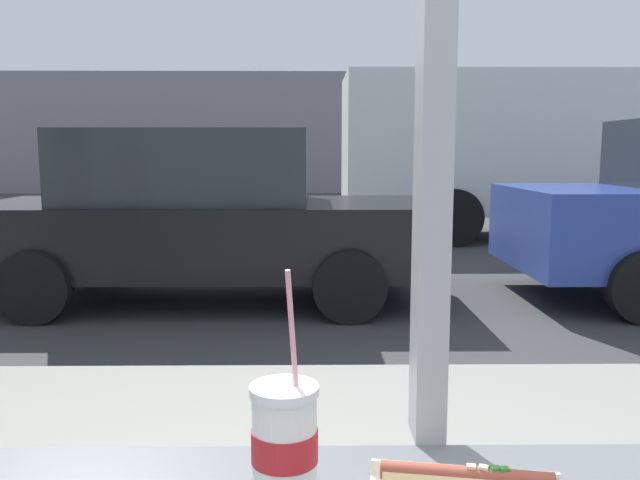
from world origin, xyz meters
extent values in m
plane|color=#38383A|center=(0.00, 8.00, 0.00)|extent=(60.00, 60.00, 0.00)
cube|color=#404245|center=(0.00, 0.03, 0.99)|extent=(1.89, 0.02, 0.02)
cube|color=gray|center=(0.00, 22.55, 2.12)|extent=(28.00, 1.20, 4.25)
cylinder|color=white|center=(-0.23, -0.13, 1.08)|extent=(0.09, 0.09, 0.15)
cylinder|color=red|center=(-0.23, -0.13, 1.09)|extent=(0.09, 0.09, 0.04)
cylinder|color=black|center=(-0.23, -0.13, 1.15)|extent=(0.08, 0.08, 0.01)
cylinder|color=white|center=(-0.23, -0.13, 1.16)|extent=(0.09, 0.09, 0.01)
cylinder|color=pink|center=(-0.22, -0.14, 1.23)|extent=(0.02, 0.04, 0.20)
cube|color=beige|center=(0.02, -0.08, 1.02)|extent=(0.26, 0.05, 0.03)
cylinder|color=brown|center=(0.01, -0.13, 1.04)|extent=(0.23, 0.06, 0.03)
cube|color=#337A2D|center=(0.05, -0.14, 1.05)|extent=(0.01, 0.01, 0.01)
cube|color=#337A2D|center=(0.06, -0.14, 1.05)|extent=(0.01, 0.01, 0.01)
cube|color=beige|center=(0.02, -0.13, 1.05)|extent=(0.01, 0.01, 0.01)
cube|color=beige|center=(0.04, -0.13, 1.05)|extent=(0.01, 0.01, 0.01)
cube|color=black|center=(-1.22, 5.37, 0.65)|extent=(4.37, 1.79, 0.66)
cube|color=#282D33|center=(-1.38, 5.37, 1.33)|extent=(2.27, 1.57, 0.69)
cylinder|color=black|center=(0.13, 6.26, 0.32)|extent=(0.64, 0.18, 0.64)
cylinder|color=black|center=(0.13, 4.48, 0.32)|extent=(0.64, 0.18, 0.64)
cylinder|color=black|center=(-2.58, 6.26, 0.32)|extent=(0.64, 0.18, 0.64)
cylinder|color=black|center=(-2.58, 4.48, 0.32)|extent=(0.64, 0.18, 0.64)
cylinder|color=black|center=(2.66, 6.31, 0.32)|extent=(0.64, 0.18, 0.64)
cube|color=silver|center=(3.01, 10.09, 1.60)|extent=(5.29, 2.20, 2.29)
cylinder|color=black|center=(2.02, 11.19, 0.45)|extent=(0.90, 0.24, 0.90)
cylinder|color=black|center=(2.02, 8.99, 0.45)|extent=(0.90, 0.24, 0.90)
camera|label=1|loc=(-0.19, -0.94, 1.47)|focal=36.06mm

